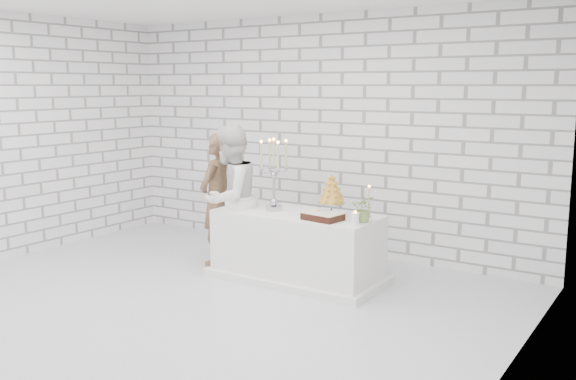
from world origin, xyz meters
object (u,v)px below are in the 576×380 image
object	(u,v)px
groom	(217,199)
candelabra	(274,174)
croquembouche	(332,195)
cake_table	(297,246)
bride	(230,199)

from	to	relation	value
groom	candelabra	distance (m)	0.93
candelabra	croquembouche	size ratio (longest dim) A/B	1.78
croquembouche	groom	bearing A→B (deg)	-178.88
cake_table	bride	size ratio (longest dim) A/B	1.07
cake_table	bride	distance (m)	0.97
cake_table	candelabra	bearing A→B (deg)	-175.95
bride	candelabra	world-z (taller)	bride
candelabra	cake_table	bearing A→B (deg)	4.05
groom	cake_table	bearing A→B (deg)	79.64
cake_table	groom	world-z (taller)	groom
bride	groom	bearing A→B (deg)	-118.19
cake_table	candelabra	world-z (taller)	candelabra
cake_table	candelabra	distance (m)	0.83
cake_table	candelabra	xyz separation A→B (m)	(-0.29, -0.02, 0.78)
cake_table	groom	bearing A→B (deg)	178.28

